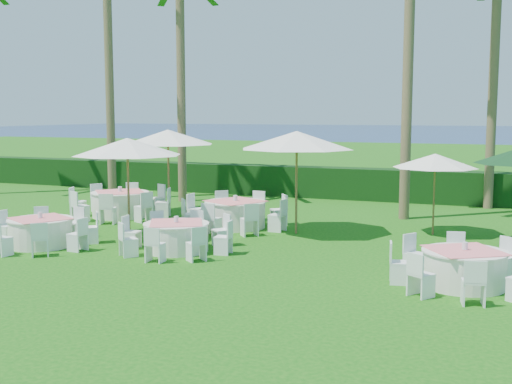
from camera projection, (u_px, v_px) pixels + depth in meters
ground at (182, 264)px, 14.19m from camera, size 120.00×120.00×0.00m
hedge at (325, 182)px, 25.20m from camera, size 34.00×1.00×1.20m
ocean at (466, 133)px, 108.44m from camera, size 260.00×260.00×0.00m
banquet_table_a at (41, 231)px, 16.01m from camera, size 2.81×2.81×0.86m
banquet_table_b at (176, 236)px, 15.43m from camera, size 2.78×2.78×0.85m
banquet_table_c at (464, 267)px, 12.27m from camera, size 2.82×2.82×0.86m
banquet_table_d at (120, 203)px, 20.59m from camera, size 3.18×3.18×0.97m
banquet_table_e at (235, 213)px, 18.61m from camera, size 3.13×3.13×0.95m
umbrella_a at (127, 147)px, 16.91m from camera, size 2.90×2.90×2.66m
umbrella_b at (297, 140)px, 17.42m from camera, size 3.16×3.16×2.83m
umbrella_c at (168, 137)px, 20.92m from camera, size 3.06×3.06×2.78m
umbrella_d at (435, 161)px, 17.32m from camera, size 2.28×2.28×2.22m
palm_a at (109, 49)px, 24.07m from camera, size 4.17×4.40×10.43m
palm_b at (181, 75)px, 23.69m from camera, size 4.26×4.36×8.50m
palm_c at (409, 27)px, 19.48m from camera, size 4.41×4.05×10.88m
palm_d at (494, 73)px, 21.86m from camera, size 4.34×4.30×8.44m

